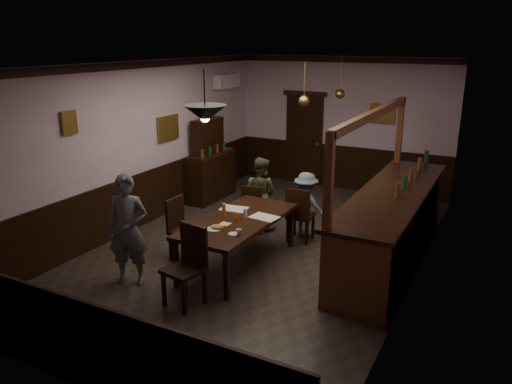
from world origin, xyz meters
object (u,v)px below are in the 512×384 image
Objects in this scene: person_standing at (128,230)px; soda_can at (237,217)px; chair_near at (188,262)px; sideboard at (210,167)px; pendant_brass_mid at (304,101)px; dining_table at (238,223)px; chair_far_left at (254,207)px; chair_side at (181,225)px; pendant_iron at (205,114)px; person_seated_right at (306,205)px; pendant_brass_far at (340,94)px; bar_counter at (391,223)px; chair_far_right at (299,213)px; person_seated_left at (260,193)px; coffee_cup at (239,232)px.

person_standing is 1.59m from soda_can.
sideboard is at bearing 129.26° from chair_near.
chair_near is at bearing -92.10° from pendant_brass_mid.
dining_table is 0.14m from soda_can.
chair_far_left is at bearing -37.04° from sideboard.
pendant_brass_mid is at bearing -22.44° from chair_side.
chair_far_left is 1.34× the size of pendant_iron.
person_seated_right reaches higher than dining_table.
pendant_brass_far reaches higher than person_standing.
bar_counter is 5.15× the size of pendant_brass_far.
chair_far_right is at bearing -42.84° from chair_side.
person_standing is 0.38× the size of bar_counter.
person_seated_left is at bearing 3.65° from person_seated_right.
soda_can is (0.01, -0.07, 0.12)m from dining_table.
coffee_cup reaches higher than dining_table.
dining_table is 1.89× the size of person_seated_right.
person_standing is 0.92× the size of sideboard.
chair_far_right is at bearing 69.33° from dining_table.
chair_far_right is 2.85m from pendant_iron.
dining_table is at bearing 66.38° from chair_far_right.
sideboard reaches higher than chair_far_left.
chair_near is 2.90m from person_seated_right.
chair_far_right is 1.43m from soda_can.
pendant_iron is (-2.03, -2.13, 1.85)m from bar_counter.
dining_table is 2.25× the size of chair_side.
chair_near is 1.93m from pendant_iron.
sideboard is 2.62× the size of pendant_iron.
chair_side is at bearing -172.93° from soda_can.
person_seated_left is (-0.42, 2.87, 0.09)m from chair_near.
sideboard is 3.13m from pendant_brass_far.
pendant_brass_mid is (0.55, 0.64, 1.63)m from person_seated_left.
pendant_iron is 4.42m from pendant_brass_far.
chair_near is (0.41, -2.60, 0.09)m from chair_far_left.
chair_far_left is 2.10m from pendant_brass_mid.
pendant_iron reaches higher than person_seated_left.
chair_near reaches higher than chair_far_left.
soda_can is 0.07× the size of sideboard.
chair_side is 0.61× the size of person_standing.
dining_table is 1.93m from pendant_iron.
coffee_cup is (0.74, -1.84, 0.31)m from chair_far_left.
soda_can is (-0.46, -1.61, 0.23)m from person_seated_right.
chair_near is (-0.01, -1.31, -0.10)m from dining_table.
pendant_iron is at bearing 106.01° from person_seated_left.
dining_table is 2.73m from pendant_brass_mid.
person_seated_right is 1.75× the size of pendant_iron.
bar_counter is at bearing -24.76° from pendant_brass_mid.
person_standing is at bearing -130.97° from dining_table.
pendant_iron is 3.01m from pendant_brass_mid.
bar_counter reaches higher than person_standing.
pendant_brass_far is at bearing 51.02° from person_standing.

